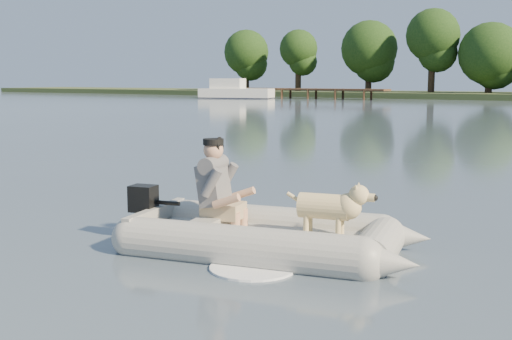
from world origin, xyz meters
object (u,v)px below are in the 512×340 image
Objects in this scene: dock at (303,93)px; man at (215,182)px; dinghy at (269,201)px; cabin_cruiser at (236,88)px; dog at (324,211)px.

dock is 16.11× the size of man.
dinghy is 58.48m from cabin_cruiser.
dinghy is (27.09, -51.63, 0.10)m from dock.
man is at bearing -62.99° from dock.
dog is (27.73, -51.44, 0.02)m from dock.
dinghy is at bearing -70.31° from cabin_cruiser.
dinghy is at bearing -62.32° from dock.
cabin_cruiser reaches higher than dog.
dinghy reaches higher than dog.
cabin_cruiser reaches higher than dinghy.
cabin_cruiser reaches higher than dock.
man is at bearing -180.00° from dog.
dock is 6.85m from cabin_cruiser.
dinghy is 0.68m from dog.
man is (26.37, -51.73, 0.29)m from dock.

